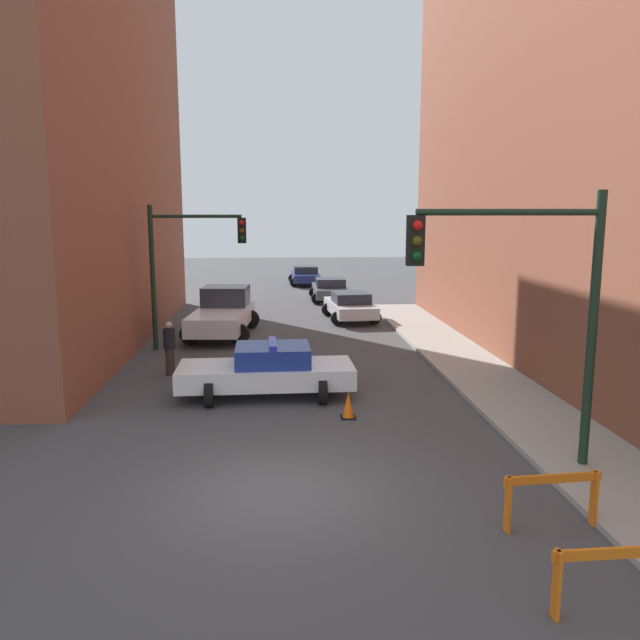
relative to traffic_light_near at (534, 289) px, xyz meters
The scene contains 13 objects.
ground_plane 5.93m from the traffic_light_near, behind, with size 120.00×120.00×0.00m, color #424244.
sidewalk_right 3.81m from the traffic_light_near, 21.21° to the right, with size 2.40×44.00×0.12m.
traffic_light_near is the anchor object (origin of this frame).
traffic_light_far 14.03m from the traffic_light_near, 124.93° to the left, with size 3.44×0.35×5.20m.
police_car 7.83m from the traffic_light_near, 133.02° to the left, with size 4.74×2.42×1.52m.
white_truck 15.98m from the traffic_light_near, 116.00° to the left, with size 2.93×5.55×1.90m.
parked_car_near 17.67m from the traffic_light_near, 94.31° to the left, with size 2.50×4.43×1.31m.
parked_car_mid 24.10m from the traffic_light_near, 94.06° to the left, with size 2.28×4.30×1.31m.
parked_car_far 32.33m from the traffic_light_near, 94.83° to the left, with size 2.33×4.33×1.31m.
pedestrian_crossing 11.54m from the traffic_light_near, 135.54° to the left, with size 0.40×0.40×1.66m.
barrier_front 5.28m from the traffic_light_near, 98.46° to the right, with size 1.60×0.19×0.90m.
barrier_mid 3.69m from the traffic_light_near, 101.86° to the right, with size 1.60×0.27×0.90m.
traffic_cone 5.54m from the traffic_light_near, 131.97° to the left, with size 0.36×0.36×0.66m.
Camera 1 is at (0.01, -10.49, 4.90)m, focal length 35.00 mm.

